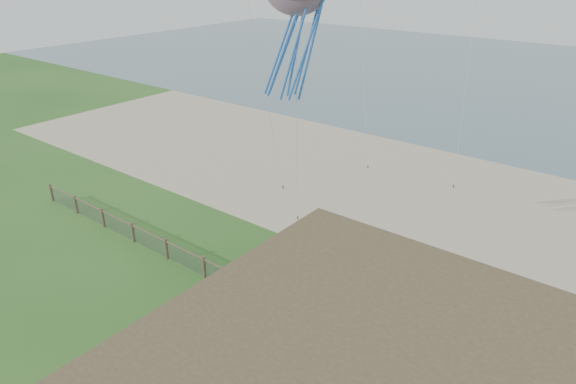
# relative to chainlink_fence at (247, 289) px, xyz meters

# --- Properties ---
(ground) EXTENTS (160.00, 160.00, 0.00)m
(ground) POSITION_rel_chainlink_fence_xyz_m (0.00, -6.00, -0.55)
(ground) COLOR #2C5F20
(ground) RESTS_ON ground
(sand_beach) EXTENTS (72.00, 20.00, 0.02)m
(sand_beach) POSITION_rel_chainlink_fence_xyz_m (0.00, 16.00, -0.55)
(sand_beach) COLOR #C8B390
(sand_beach) RESTS_ON ground
(ocean) EXTENTS (160.00, 68.00, 0.02)m
(ocean) POSITION_rel_chainlink_fence_xyz_m (0.00, 60.00, -0.55)
(ocean) COLOR slate
(ocean) RESTS_ON ground
(chainlink_fence) EXTENTS (36.20, 0.20, 1.25)m
(chainlink_fence) POSITION_rel_chainlink_fence_xyz_m (0.00, 0.00, 0.00)
(chainlink_fence) COLOR brown
(chainlink_fence) RESTS_ON ground
(picnic_table) EXTENTS (2.31, 2.04, 0.81)m
(picnic_table) POSITION_rel_chainlink_fence_xyz_m (3.19, -1.00, -0.15)
(picnic_table) COLOR brown
(picnic_table) RESTS_ON ground
(octopus_kite) EXTENTS (4.14, 3.59, 7.13)m
(octopus_kite) POSITION_rel_chainlink_fence_xyz_m (-1.05, 5.20, 11.70)
(octopus_kite) COLOR #EA4724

